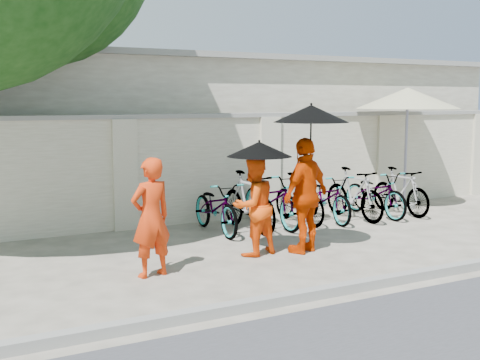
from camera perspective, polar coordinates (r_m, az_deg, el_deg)
name	(u,v)px	position (r m, az deg, el deg)	size (l,w,h in m)	color
ground	(256,263)	(8.76, 1.56, -7.85)	(80.00, 80.00, 0.00)	#A69C8B
kerb	(326,292)	(7.37, 8.12, -10.44)	(40.00, 0.16, 0.12)	gray
compound_wall	(222,168)	(11.82, -1.74, 1.10)	(20.00, 0.30, 2.00)	beige
building_behind	(192,129)	(15.64, -4.54, 4.86)	(14.00, 6.00, 3.20)	silver
monk_left	(151,217)	(8.02, -8.44, -3.53)	(0.58, 0.38, 1.59)	red
monk_center	(254,206)	(9.04, 1.29, -2.46)	(0.74, 0.57, 1.51)	#F24909
parasol_center	(259,149)	(8.88, 1.84, 2.94)	(0.97, 0.97, 0.87)	black
monk_right	(306,195)	(9.24, 6.26, -1.46)	(1.04, 0.43, 1.77)	#CF3500
parasol_right	(311,114)	(9.08, 6.76, 6.26)	(1.13, 1.13, 1.26)	black
patio_umbrella	(408,100)	(13.40, 15.61, 7.36)	(2.35, 2.35, 2.60)	gray
bike_0	(216,207)	(10.61, -2.29, -2.58)	(0.61, 1.76, 0.92)	gray
bike_1	(249,201)	(10.75, 0.81, -2.05)	(0.50, 1.78, 1.07)	gray
bike_2	(272,199)	(11.17, 3.07, -1.82)	(0.68, 1.94, 1.02)	gray
bike_3	(299,199)	(11.47, 5.62, -1.77)	(0.45, 1.58, 0.95)	gray
bike_4	(326,198)	(11.75, 8.19, -1.66)	(0.61, 1.76, 0.92)	gray
bike_5	(354,194)	(12.00, 10.78, -1.30)	(0.48, 1.69, 1.02)	gray
bike_6	(375,193)	(12.42, 12.72, -1.25)	(0.62, 1.77, 0.93)	gray
bike_7	(400,191)	(12.75, 14.96, -1.03)	(0.45, 1.60, 0.96)	gray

